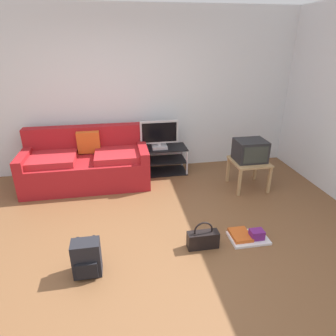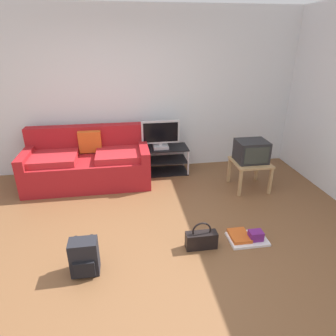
{
  "view_description": "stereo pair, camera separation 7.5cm",
  "coord_description": "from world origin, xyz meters",
  "px_view_note": "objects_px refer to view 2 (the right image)",
  "views": [
    {
      "loc": [
        -0.12,
        -2.64,
        2.2
      ],
      "look_at": [
        0.53,
        0.99,
        0.57
      ],
      "focal_mm": 31.53,
      "sensor_mm": 36.0,
      "label": 1
    },
    {
      "loc": [
        -0.04,
        -2.65,
        2.2
      ],
      "look_at": [
        0.53,
        0.99,
        0.57
      ],
      "focal_mm": 31.53,
      "sensor_mm": 36.0,
      "label": 2
    }
  ],
  "objects_px": {
    "couch": "(88,163)",
    "backpack": "(84,257)",
    "crt_tv": "(251,151)",
    "tv_stand": "(161,160)",
    "flat_tv": "(161,135)",
    "floor_tray": "(247,237)",
    "side_table": "(250,165)",
    "handbag": "(201,239)"
  },
  "relations": [
    {
      "from": "couch",
      "to": "backpack",
      "type": "height_order",
      "value": "couch"
    },
    {
      "from": "tv_stand",
      "to": "crt_tv",
      "type": "relative_size",
      "value": 2.04
    },
    {
      "from": "couch",
      "to": "side_table",
      "type": "xyz_separation_m",
      "value": [
        2.51,
        -0.61,
        0.05
      ]
    },
    {
      "from": "side_table",
      "to": "crt_tv",
      "type": "bearing_deg",
      "value": 90.0
    },
    {
      "from": "crt_tv",
      "to": "handbag",
      "type": "xyz_separation_m",
      "value": [
        -1.12,
        -1.34,
        -0.51
      ]
    },
    {
      "from": "backpack",
      "to": "floor_tray",
      "type": "relative_size",
      "value": 0.85
    },
    {
      "from": "tv_stand",
      "to": "flat_tv",
      "type": "xyz_separation_m",
      "value": [
        0.0,
        -0.02,
        0.47
      ]
    },
    {
      "from": "tv_stand",
      "to": "flat_tv",
      "type": "height_order",
      "value": "flat_tv"
    },
    {
      "from": "crt_tv",
      "to": "side_table",
      "type": "bearing_deg",
      "value": -90.0
    },
    {
      "from": "flat_tv",
      "to": "backpack",
      "type": "height_order",
      "value": "flat_tv"
    },
    {
      "from": "side_table",
      "to": "handbag",
      "type": "xyz_separation_m",
      "value": [
        -1.12,
        -1.32,
        -0.27
      ]
    },
    {
      "from": "flat_tv",
      "to": "backpack",
      "type": "relative_size",
      "value": 1.68
    },
    {
      "from": "couch",
      "to": "backpack",
      "type": "xyz_separation_m",
      "value": [
        0.13,
        -2.12,
        -0.15
      ]
    },
    {
      "from": "couch",
      "to": "floor_tray",
      "type": "relative_size",
      "value": 4.34
    },
    {
      "from": "flat_tv",
      "to": "floor_tray",
      "type": "height_order",
      "value": "flat_tv"
    },
    {
      "from": "couch",
      "to": "backpack",
      "type": "relative_size",
      "value": 5.08
    },
    {
      "from": "flat_tv",
      "to": "handbag",
      "type": "bearing_deg",
      "value": -85.09
    },
    {
      "from": "couch",
      "to": "crt_tv",
      "type": "xyz_separation_m",
      "value": [
        2.51,
        -0.59,
        0.28
      ]
    },
    {
      "from": "flat_tv",
      "to": "crt_tv",
      "type": "relative_size",
      "value": 1.4
    },
    {
      "from": "couch",
      "to": "floor_tray",
      "type": "bearing_deg",
      "value": -43.83
    },
    {
      "from": "couch",
      "to": "flat_tv",
      "type": "xyz_separation_m",
      "value": [
        1.21,
        0.17,
        0.37
      ]
    },
    {
      "from": "flat_tv",
      "to": "backpack",
      "type": "xyz_separation_m",
      "value": [
        -1.08,
        -2.29,
        -0.52
      ]
    },
    {
      "from": "flat_tv",
      "to": "handbag",
      "type": "relative_size",
      "value": 1.8
    },
    {
      "from": "side_table",
      "to": "backpack",
      "type": "relative_size",
      "value": 1.42
    },
    {
      "from": "flat_tv",
      "to": "crt_tv",
      "type": "bearing_deg",
      "value": -30.42
    },
    {
      "from": "handbag",
      "to": "tv_stand",
      "type": "bearing_deg",
      "value": 94.86
    },
    {
      "from": "tv_stand",
      "to": "flat_tv",
      "type": "bearing_deg",
      "value": -90.0
    },
    {
      "from": "flat_tv",
      "to": "tv_stand",
      "type": "bearing_deg",
      "value": 90.0
    },
    {
      "from": "flat_tv",
      "to": "side_table",
      "type": "height_order",
      "value": "flat_tv"
    },
    {
      "from": "handbag",
      "to": "floor_tray",
      "type": "height_order",
      "value": "handbag"
    },
    {
      "from": "backpack",
      "to": "flat_tv",
      "type": "bearing_deg",
      "value": 39.2
    },
    {
      "from": "crt_tv",
      "to": "flat_tv",
      "type": "bearing_deg",
      "value": 149.58
    },
    {
      "from": "flat_tv",
      "to": "floor_tray",
      "type": "relative_size",
      "value": 1.43
    },
    {
      "from": "couch",
      "to": "tv_stand",
      "type": "bearing_deg",
      "value": 9.0
    },
    {
      "from": "crt_tv",
      "to": "tv_stand",
      "type": "bearing_deg",
      "value": 148.86
    },
    {
      "from": "tv_stand",
      "to": "crt_tv",
      "type": "height_order",
      "value": "crt_tv"
    },
    {
      "from": "flat_tv",
      "to": "side_table",
      "type": "distance_m",
      "value": 1.55
    },
    {
      "from": "flat_tv",
      "to": "handbag",
      "type": "distance_m",
      "value": 2.19
    },
    {
      "from": "side_table",
      "to": "floor_tray",
      "type": "bearing_deg",
      "value": -113.17
    },
    {
      "from": "side_table",
      "to": "floor_tray",
      "type": "distance_m",
      "value": 1.43
    },
    {
      "from": "tv_stand",
      "to": "handbag",
      "type": "xyz_separation_m",
      "value": [
        0.18,
        -2.12,
        -0.12
      ]
    },
    {
      "from": "crt_tv",
      "to": "handbag",
      "type": "distance_m",
      "value": 1.81
    }
  ]
}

